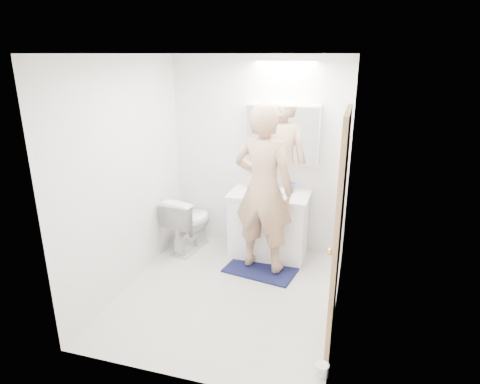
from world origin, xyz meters
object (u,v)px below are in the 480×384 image
at_px(soap_bottle_a, 250,179).
at_px(soap_bottle_b, 261,181).
at_px(person, 263,189).
at_px(medicine_cabinet, 282,134).
at_px(toilet, 189,222).
at_px(toothbrush_cup, 291,187).
at_px(vanity_cabinet, 269,226).
at_px(toilet_paper_roll, 322,370).

xyz_separation_m(soap_bottle_a, soap_bottle_b, (0.14, 0.03, -0.01)).
xyz_separation_m(person, soap_bottle_b, (-0.16, 0.56, -0.08)).
relative_size(medicine_cabinet, soap_bottle_b, 5.03).
relative_size(soap_bottle_a, soap_bottle_b, 1.15).
height_order(soap_bottle_a, soap_bottle_b, soap_bottle_a).
height_order(medicine_cabinet, soap_bottle_a, medicine_cabinet).
relative_size(medicine_cabinet, person, 0.47).
xyz_separation_m(toilet, toothbrush_cup, (1.24, 0.28, 0.51)).
xyz_separation_m(vanity_cabinet, toothbrush_cup, (0.23, 0.16, 0.48)).
xyz_separation_m(medicine_cabinet, soap_bottle_a, (-0.38, -0.06, -0.58)).
distance_m(soap_bottle_b, toilet_paper_roll, 2.44).
bearing_deg(vanity_cabinet, medicine_cabinet, 66.61).
bearing_deg(medicine_cabinet, soap_bottle_a, -171.04).
distance_m(toilet, person, 1.23).
bearing_deg(soap_bottle_b, toothbrush_cup, -3.04).
height_order(toilet, toothbrush_cup, toothbrush_cup).
distance_m(medicine_cabinet, soap_bottle_a, 0.70).
relative_size(person, soap_bottle_b, 10.78).
height_order(soap_bottle_a, toothbrush_cup, soap_bottle_a).
height_order(toilet, person, person).
xyz_separation_m(person, toothbrush_cup, (0.22, 0.54, -0.12)).
bearing_deg(person, toilet, -4.42).
bearing_deg(person, soap_bottle_a, -50.32).
bearing_deg(vanity_cabinet, person, -88.37).
xyz_separation_m(vanity_cabinet, soap_bottle_a, (-0.29, 0.15, 0.53)).
bearing_deg(soap_bottle_b, medicine_cabinet, 7.09).
bearing_deg(soap_bottle_b, toilet, -161.07).
bearing_deg(soap_bottle_a, toilet, -159.81).
relative_size(soap_bottle_b, toothbrush_cup, 1.62).
bearing_deg(medicine_cabinet, toilet_paper_roll, -69.99).
xyz_separation_m(toilet, soap_bottle_b, (0.86, 0.30, 0.54)).
height_order(toilet, soap_bottle_a, soap_bottle_a).
height_order(medicine_cabinet, toothbrush_cup, medicine_cabinet).
relative_size(vanity_cabinet, soap_bottle_a, 4.48).
xyz_separation_m(medicine_cabinet, person, (-0.08, -0.59, -0.51)).
xyz_separation_m(person, soap_bottle_a, (-0.30, 0.53, -0.07)).
bearing_deg(toothbrush_cup, toilet_paper_roll, -72.97).
xyz_separation_m(medicine_cabinet, toilet_paper_roll, (0.76, -2.08, -1.45)).
bearing_deg(toilet, soap_bottle_b, -151.78).
distance_m(toilet, toilet_paper_roll, 2.58).
distance_m(toilet, soap_bottle_b, 1.06).
distance_m(soap_bottle_b, toothbrush_cup, 0.38).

